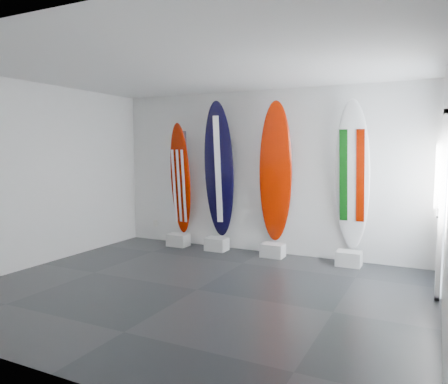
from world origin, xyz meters
The scene contains 15 objects.
floor centered at (0.00, 0.00, 0.00)m, with size 6.00×6.00×0.00m, color black.
ceiling centered at (0.00, 0.00, 3.00)m, with size 6.00×6.00×0.00m, color white.
wall_back centered at (0.00, 2.50, 1.50)m, with size 6.00×6.00×0.00m, color white.
wall_front centered at (0.00, -2.50, 1.50)m, with size 6.00×6.00×0.00m, color white.
wall_left centered at (-3.00, 0.00, 1.50)m, with size 5.00×5.00×0.00m, color white.
display_block_usa centered at (-1.69, 2.18, 0.12)m, with size 0.40×0.30×0.24m, color silver.
surfboard_usa centered at (-1.69, 2.28, 1.34)m, with size 0.50×0.08×2.20m, color #8E1300.
display_block_navy centered at (-0.83, 2.18, 0.12)m, with size 0.40×0.30×0.24m, color silver.
surfboard_navy centered at (-0.83, 2.28, 1.53)m, with size 0.58×0.08×2.59m, color black.
display_block_swiss centered at (0.31, 2.18, 0.12)m, with size 0.40×0.30×0.24m, color silver.
surfboard_swiss centered at (0.31, 2.28, 1.50)m, with size 0.58×0.08×2.54m, color #8E1300.
display_block_italy centered at (1.63, 2.18, 0.12)m, with size 0.40×0.30×0.24m, color silver.
surfboard_italy centered at (1.63, 2.28, 1.48)m, with size 0.56×0.08×2.50m, color white.
wall_outlet centered at (-2.45, 2.48, 0.35)m, with size 0.09×0.02×0.13m, color silver.
glass_door centered at (2.97, 1.55, 1.43)m, with size 0.12×1.16×2.85m, color white, non-canonical shape.
Camera 1 is at (2.89, -4.99, 1.91)m, focal length 34.57 mm.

